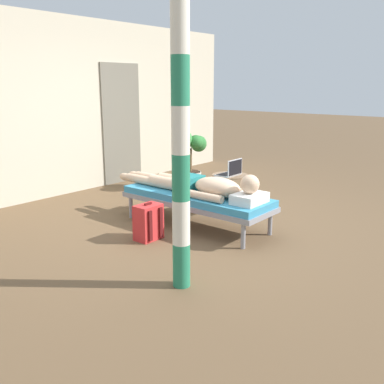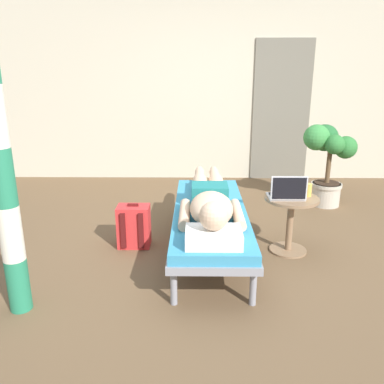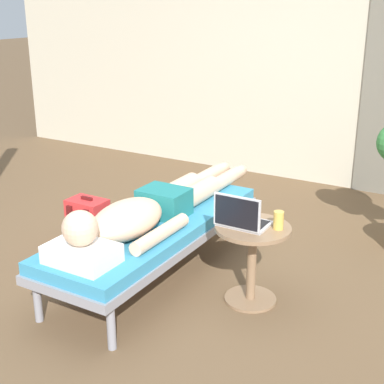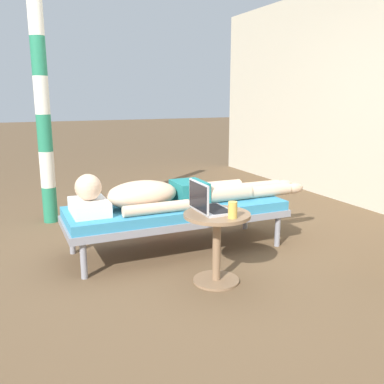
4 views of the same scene
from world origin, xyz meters
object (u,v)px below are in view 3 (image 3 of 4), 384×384
Objects in this scene: person_reclining at (149,210)px; backpack at (89,224)px; side_table at (252,251)px; laptop at (241,218)px; drink_glass at (279,220)px; lounge_chair at (155,230)px.

person_reclining is 0.80m from backpack.
side_table is 1.45m from backpack.
laptop is 2.69× the size of drink_glass.
laptop is (0.67, -0.04, 0.24)m from lounge_chair.
laptop is at bearing 3.14° from person_reclining.
side_table is at bearing 6.88° from person_reclining.
drink_glass reaches higher than backpack.
drink_glass is at bearing 3.58° from lounge_chair.
drink_glass is at bearing 15.37° from side_table.
side_table is 1.23× the size of backpack.
laptop is at bearing -3.19° from lounge_chair.
drink_glass reaches higher than lounge_chair.
person_reclining is 0.75m from side_table.
lounge_chair is at bearing 176.81° from laptop.
backpack is at bearing 165.06° from person_reclining.
side_table is 4.54× the size of drink_glass.
side_table reaches higher than backpack.
side_table is 0.24m from laptop.
lounge_chair is 0.89× the size of person_reclining.
backpack is at bearing 175.96° from side_table.
laptop is 0.73× the size of backpack.
backpack is at bearing 170.77° from lounge_chair.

